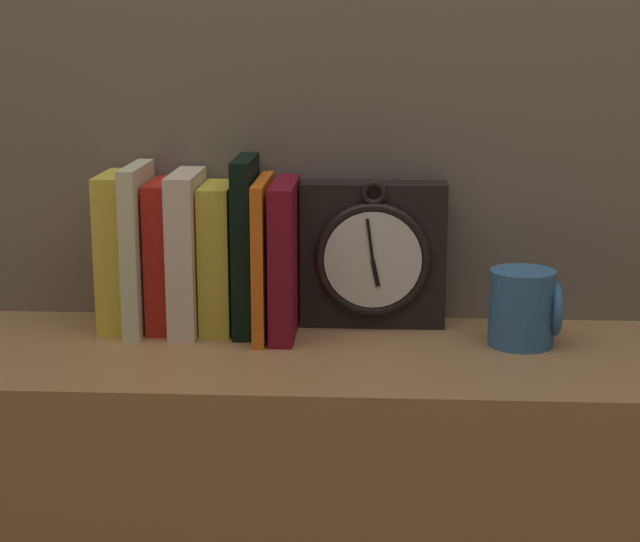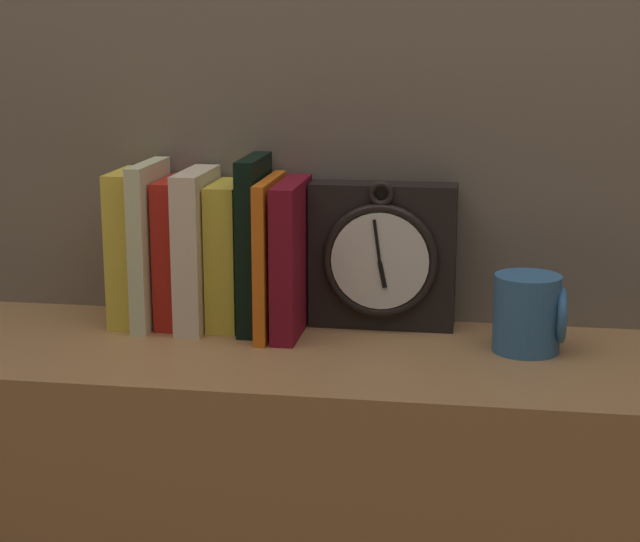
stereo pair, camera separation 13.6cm
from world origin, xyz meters
The scene contains 11 objects.
wall_back centered at (0.00, 0.19, 1.30)m, with size 6.00×0.05×2.60m.
clock centered at (0.07, 0.13, 1.03)m, with size 0.20×0.07×0.21m.
book_slot0_yellow centered at (-0.29, 0.10, 1.04)m, with size 0.04×0.11×0.22m.
book_slot1_cream centered at (-0.25, 0.09, 1.04)m, with size 0.02×0.14×0.23m.
book_slot2_red centered at (-0.22, 0.10, 1.03)m, with size 0.03×0.11×0.21m.
book_slot3_cream centered at (-0.19, 0.09, 1.04)m, with size 0.04×0.13×0.22m.
book_slot4_yellow centered at (-0.15, 0.10, 1.03)m, with size 0.04×0.11×0.20m.
book_slot5_black centered at (-0.11, 0.10, 1.05)m, with size 0.03×0.13×0.24m.
book_slot6_orange centered at (-0.08, 0.08, 1.03)m, with size 0.02×0.16×0.21m.
book_slot7_maroon centered at (-0.05, 0.08, 1.03)m, with size 0.03×0.15×0.21m.
mug centered at (0.27, 0.05, 0.98)m, with size 0.09×0.09×0.10m.
Camera 2 is at (0.21, -1.31, 1.35)m, focal length 60.00 mm.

